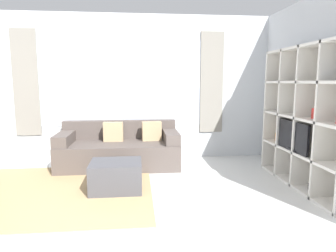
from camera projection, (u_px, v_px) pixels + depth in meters
wall_back at (122, 88)px, 5.61m from camera, size 6.78×0.11×2.70m
wall_right at (318, 90)px, 4.21m from camera, size 0.07×4.56×2.70m
area_rug at (47, 191)px, 4.03m from camera, size 2.80×2.30×0.01m
shelving_unit at (309, 119)px, 4.12m from camera, size 0.38×1.96×1.96m
couch_main at (120, 150)px, 5.25m from camera, size 2.04×0.95×0.77m
ottoman at (116, 176)px, 4.06m from camera, size 0.69×0.57×0.40m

